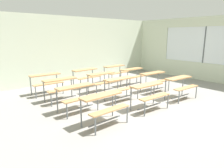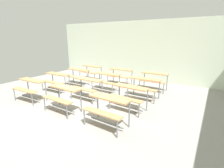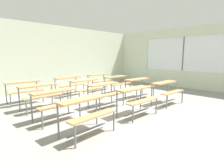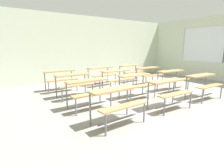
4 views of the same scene
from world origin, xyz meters
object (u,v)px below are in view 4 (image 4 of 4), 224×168
(desk_bench_r0c0, at_px, (117,98))
(desk_bench_r3c0, at_px, (60,76))
(desk_bench_r1c1, at_px, (137,81))
(desk_bench_r2c0, at_px, (74,80))
(desk_bench_r2c1, at_px, (118,75))
(desk_bench_r1c2, at_px, (173,76))
(desk_bench_r2c2, at_px, (149,72))
(desk_bench_r1c0, at_px, (88,87))
(desk_bench_r3c1, at_px, (102,72))
(desk_bench_r0c1, at_px, (169,87))
(desk_bench_r3c2, at_px, (131,69))
(desk_bench_r0c2, at_px, (204,81))

(desk_bench_r0c0, distance_m, desk_bench_r3c0, 3.44)
(desk_bench_r1c1, bearing_deg, desk_bench_r2c0, 144.15)
(desk_bench_r2c1, bearing_deg, desk_bench_r1c2, -35.43)
(desk_bench_r0c0, relative_size, desk_bench_r2c2, 1.02)
(desk_bench_r1c0, distance_m, desk_bench_r2c0, 1.16)
(desk_bench_r3c0, relative_size, desk_bench_r3c1, 1.00)
(desk_bench_r0c1, xyz_separation_m, desk_bench_r1c0, (-1.72, 1.19, 0.00))
(desk_bench_r0c1, height_order, desk_bench_r3c0, same)
(desk_bench_r0c0, xyz_separation_m, desk_bench_r1c1, (1.60, 1.16, 0.00))
(desk_bench_r3c2, bearing_deg, desk_bench_r1c1, -128.38)
(desk_bench_r0c1, relative_size, desk_bench_r1c2, 0.99)
(desk_bench_r1c2, distance_m, desk_bench_r2c2, 1.18)
(desk_bench_r2c0, xyz_separation_m, desk_bench_r2c1, (1.66, -0.05, 0.00))
(desk_bench_r0c0, bearing_deg, desk_bench_r1c0, 90.70)
(desk_bench_r1c2, relative_size, desk_bench_r3c1, 1.00)
(desk_bench_r2c0, xyz_separation_m, desk_bench_r3c0, (-0.07, 1.10, 0.00))
(desk_bench_r1c1, bearing_deg, desk_bench_r3c1, 88.42)
(desk_bench_r2c2, bearing_deg, desk_bench_r1c0, -162.33)
(desk_bench_r2c0, bearing_deg, desk_bench_r3c1, 33.32)
(desk_bench_r0c1, bearing_deg, desk_bench_r3c1, 91.31)
(desk_bench_r2c1, xyz_separation_m, desk_bench_r3c0, (-1.74, 1.15, 0.00))
(desk_bench_r1c0, relative_size, desk_bench_r1c2, 0.99)
(desk_bench_r1c2, xyz_separation_m, desk_bench_r2c0, (-3.29, 1.22, 0.00))
(desk_bench_r1c0, relative_size, desk_bench_r3c0, 0.99)
(desk_bench_r1c1, xyz_separation_m, desk_bench_r3c1, (0.09, 2.29, 0.00))
(desk_bench_r1c1, bearing_deg, desk_bench_r1c0, 179.91)
(desk_bench_r3c0, bearing_deg, desk_bench_r2c1, -31.26)
(desk_bench_r1c1, height_order, desk_bench_r1c2, same)
(desk_bench_r0c0, distance_m, desk_bench_r0c2, 3.28)
(desk_bench_r1c0, height_order, desk_bench_r3c2, same)
(desk_bench_r2c0, bearing_deg, desk_bench_r0c0, -90.53)
(desk_bench_r0c2, relative_size, desk_bench_r2c2, 1.02)
(desk_bench_r2c1, bearing_deg, desk_bench_r0c1, -90.15)
(desk_bench_r1c0, xyz_separation_m, desk_bench_r3c1, (1.75, 2.27, 0.00))
(desk_bench_r1c2, distance_m, desk_bench_r2c0, 3.51)
(desk_bench_r3c0, relative_size, desk_bench_r3c2, 1.01)
(desk_bench_r2c1, height_order, desk_bench_r2c2, same)
(desk_bench_r0c1, bearing_deg, desk_bench_r0c2, 0.85)
(desk_bench_r1c1, xyz_separation_m, desk_bench_r3c2, (1.71, 2.28, 0.00))
(desk_bench_r2c0, distance_m, desk_bench_r2c2, 3.32)
(desk_bench_r1c1, distance_m, desk_bench_r2c1, 1.13)
(desk_bench_r0c0, relative_size, desk_bench_r1c2, 1.00)
(desk_bench_r1c0, xyz_separation_m, desk_bench_r3c0, (0.00, 2.25, 0.00))
(desk_bench_r0c1, relative_size, desk_bench_r3c1, 0.99)
(desk_bench_r3c2, bearing_deg, desk_bench_r2c2, -90.78)
(desk_bench_r1c2, height_order, desk_bench_r3c2, same)
(desk_bench_r0c0, bearing_deg, desk_bench_r2c0, 87.39)
(desk_bench_r3c0, distance_m, desk_bench_r3c2, 3.38)
(desk_bench_r2c1, relative_size, desk_bench_r2c2, 1.00)
(desk_bench_r1c1, xyz_separation_m, desk_bench_r3c0, (-1.66, 2.27, 0.00))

